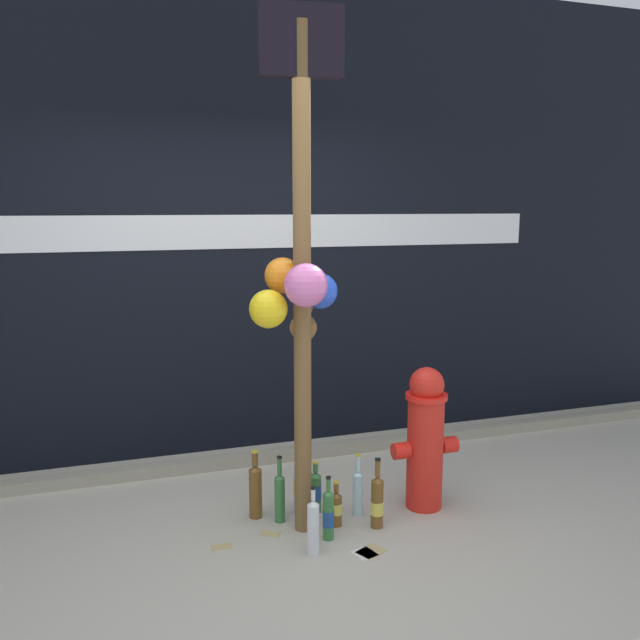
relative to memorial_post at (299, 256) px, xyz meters
The scene contains 18 objects.
ground_plane 1.63m from the memorial_post, 117.66° to the right, with size 14.00×14.00×0.00m, color #ADA899.
building_wall 1.53m from the memorial_post, 96.48° to the left, with size 10.00×0.21×3.50m.
curb_strip 1.88m from the memorial_post, 99.20° to the left, with size 8.00×0.12×0.08m, color gray.
memorial_post is the anchor object (origin of this frame).
fire_hydrant 1.40m from the memorial_post, ahead, with size 0.42×0.26×0.89m.
bottle_0 1.43m from the memorial_post, 75.27° to the left, with size 0.07×0.07×0.42m.
bottle_1 1.48m from the memorial_post, ahead, with size 0.06×0.06×0.39m.
bottle_2 1.49m from the memorial_post, ahead, with size 0.07×0.07×0.27m.
bottle_3 1.45m from the memorial_post, 52.46° to the right, with size 0.06×0.06×0.37m.
bottle_4 1.47m from the memorial_post, 50.35° to the left, with size 0.07×0.07×0.33m.
bottle_5 1.43m from the memorial_post, 122.31° to the left, with size 0.06×0.06×0.41m.
bottle_6 1.45m from the memorial_post, 91.89° to the right, with size 0.07×0.07×0.38m.
bottle_7 1.44m from the memorial_post, 131.61° to the left, with size 0.08×0.08×0.42m.
bottle_8 1.49m from the memorial_post, 14.28° to the right, with size 0.07×0.07×0.42m.
litter_0 1.65m from the memorial_post, 50.85° to the right, with size 0.15×0.11×0.01m, color tan.
litter_1 1.65m from the memorial_post, behind, with size 0.12×0.07×0.01m, color tan.
litter_2 1.59m from the memorial_post, behind, with size 0.06×0.11×0.01m, color tan.
litter_3 1.64m from the memorial_post, 55.75° to the right, with size 0.12×0.11×0.01m, color silver.
Camera 1 is at (-0.84, -3.09, 1.85)m, focal length 37.08 mm.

